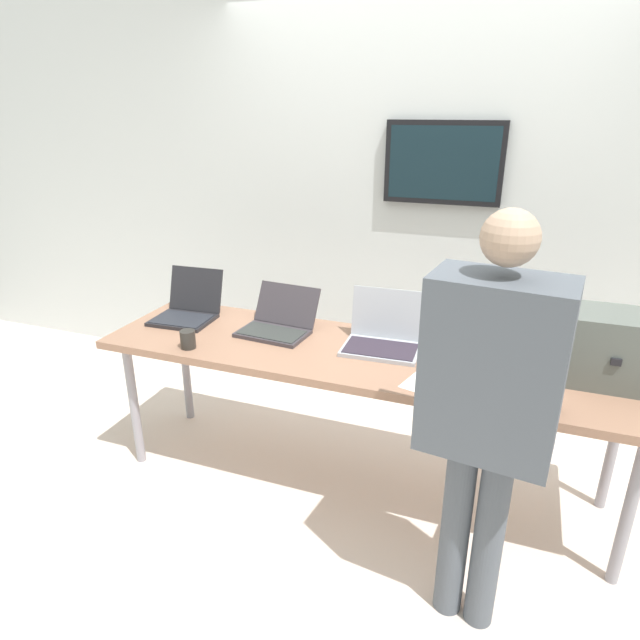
% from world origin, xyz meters
% --- Properties ---
extents(ground, '(8.00, 8.00, 0.04)m').
position_xyz_m(ground, '(0.00, 0.00, -0.02)').
color(ground, beige).
extents(back_wall, '(8.00, 0.11, 2.72)m').
position_xyz_m(back_wall, '(0.00, 1.13, 1.36)').
color(back_wall, silver).
rests_on(back_wall, ground).
extents(workbench, '(2.63, 0.70, 0.77)m').
position_xyz_m(workbench, '(0.00, 0.00, 0.71)').
color(workbench, '#996E56').
rests_on(workbench, ground).
extents(equipment_box, '(0.35, 0.30, 0.31)m').
position_xyz_m(equipment_box, '(1.09, 0.09, 0.93)').
color(equipment_box, '#59605A').
rests_on(equipment_box, workbench).
extents(laptop_station_0, '(0.34, 0.36, 0.26)m').
position_xyz_m(laptop_station_0, '(-1.05, 0.11, 0.83)').
color(laptop_station_0, '#232327').
rests_on(laptop_station_0, workbench).
extents(laptop_station_1, '(0.38, 0.36, 0.22)m').
position_xyz_m(laptop_station_1, '(-0.49, 0.11, 0.82)').
color(laptop_station_1, '#39343A').
rests_on(laptop_station_1, workbench).
extents(laptop_station_2, '(0.39, 0.32, 0.27)m').
position_xyz_m(laptop_station_2, '(0.09, 0.10, 0.83)').
color(laptop_station_2, '#ABB0BA').
rests_on(laptop_station_2, workbench).
extents(laptop_station_3, '(0.33, 0.34, 0.26)m').
position_xyz_m(laptop_station_3, '(0.68, 0.09, 0.83)').
color(laptop_station_3, black).
rests_on(laptop_station_3, workbench).
extents(person, '(0.49, 0.63, 1.61)m').
position_xyz_m(person, '(0.63, -0.62, 0.97)').
color(person, '#525963').
rests_on(person, ground).
extents(coffee_mug, '(0.08, 0.08, 0.09)m').
position_xyz_m(coffee_mug, '(-0.82, -0.25, 0.81)').
color(coffee_mug, '#2C2A26').
rests_on(coffee_mug, workbench).
extents(paper_sheet, '(0.28, 0.34, 0.00)m').
position_xyz_m(paper_sheet, '(0.39, -0.17, 0.77)').
color(paper_sheet, white).
rests_on(paper_sheet, workbench).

